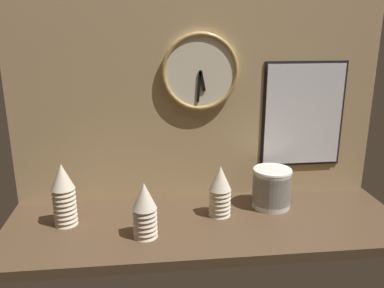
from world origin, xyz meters
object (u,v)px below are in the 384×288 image
(cup_stack_center_left, at_px, (145,210))
(wall_clock, at_px, (200,72))
(cup_stack_far_left, at_px, (64,195))
(menu_board, at_px, (303,115))
(cup_stack_center_right, at_px, (220,191))
(bowl_stack_right, at_px, (272,187))

(cup_stack_center_left, bearing_deg, wall_clock, 53.53)
(cup_stack_center_left, distance_m, cup_stack_far_left, 0.34)
(menu_board, bearing_deg, cup_stack_center_left, -154.34)
(cup_stack_center_right, bearing_deg, cup_stack_center_left, -155.08)
(bowl_stack_right, distance_m, wall_clock, 0.58)
(cup_stack_center_right, height_order, wall_clock, wall_clock)
(cup_stack_far_left, bearing_deg, cup_stack_center_left, -22.95)
(cup_stack_center_left, height_order, menu_board, menu_board)
(bowl_stack_right, bearing_deg, menu_board, 39.97)
(wall_clock, distance_m, menu_board, 0.51)
(wall_clock, bearing_deg, bowl_stack_right, -25.08)
(cup_stack_center_left, bearing_deg, cup_stack_center_right, 24.92)
(cup_stack_center_right, height_order, cup_stack_far_left, cup_stack_far_left)
(cup_stack_center_right, xyz_separation_m, cup_stack_far_left, (-0.62, -0.01, 0.02))
(cup_stack_center_right, bearing_deg, menu_board, 26.21)
(wall_clock, height_order, menu_board, wall_clock)
(cup_stack_center_right, relative_size, wall_clock, 0.65)
(bowl_stack_right, bearing_deg, cup_stack_center_left, -159.95)
(cup_stack_center_right, height_order, menu_board, menu_board)
(bowl_stack_right, bearing_deg, cup_stack_center_right, -166.77)
(bowl_stack_right, distance_m, menu_board, 0.36)
(menu_board, bearing_deg, cup_stack_far_left, -168.36)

